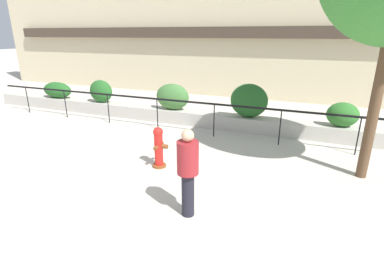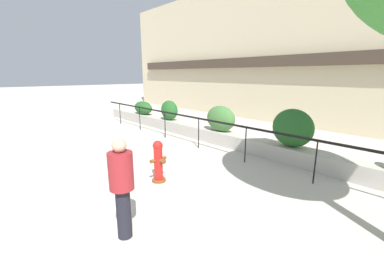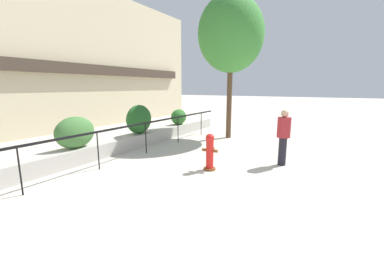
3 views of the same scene
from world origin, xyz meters
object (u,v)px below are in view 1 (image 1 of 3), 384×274
object	(u,v)px
hedge_bush_1	(101,91)
hedge_bush_3	(249,101)
hedge_bush_2	(172,97)
hedge_bush_4	(343,115)
pedestrian	(188,168)
hedge_bush_0	(57,90)
fire_hydrant	(159,147)

from	to	relation	value
hedge_bush_1	hedge_bush_3	bearing A→B (deg)	0.00
hedge_bush_2	hedge_bush_4	world-z (taller)	hedge_bush_2
hedge_bush_1	hedge_bush_3	distance (m)	6.37
hedge_bush_1	hedge_bush_2	world-z (taller)	hedge_bush_2
hedge_bush_4	pedestrian	world-z (taller)	pedestrian
hedge_bush_1	pedestrian	world-z (taller)	pedestrian
hedge_bush_1	hedge_bush_4	bearing A→B (deg)	0.00
hedge_bush_0	hedge_bush_2	world-z (taller)	hedge_bush_2
hedge_bush_0	hedge_bush_4	xyz separation A→B (m)	(11.83, 0.00, 0.03)
hedge_bush_3	hedge_bush_4	xyz separation A→B (m)	(2.99, 0.00, -0.20)
hedge_bush_1	hedge_bush_2	size ratio (longest dim) A/B	0.78
pedestrian	hedge_bush_3	bearing A→B (deg)	91.10
hedge_bush_0	hedge_bush_2	distance (m)	5.87
hedge_bush_1	hedge_bush_3	size ratio (longest dim) A/B	0.80
hedge_bush_0	hedge_bush_2	bearing A→B (deg)	0.00
hedge_bush_1	fire_hydrant	distance (m)	6.33
hedge_bush_0	fire_hydrant	xyz separation A→B (m)	(7.39, -3.96, -0.31)
hedge_bush_2	fire_hydrant	size ratio (longest dim) A/B	1.25
hedge_bush_0	hedge_bush_3	bearing A→B (deg)	0.00
hedge_bush_2	hedge_bush_4	xyz separation A→B (m)	(5.97, 0.00, -0.11)
hedge_bush_2	hedge_bush_1	bearing A→B (deg)	180.00
hedge_bush_1	hedge_bush_4	size ratio (longest dim) A/B	1.10
hedge_bush_0	pedestrian	xyz separation A→B (m)	(8.95, -5.70, 0.13)
hedge_bush_2	fire_hydrant	world-z (taller)	hedge_bush_2
hedge_bush_2	hedge_bush_4	size ratio (longest dim) A/B	1.40
hedge_bush_1	hedge_bush_2	bearing A→B (deg)	0.00
hedge_bush_4	hedge_bush_1	bearing A→B (deg)	180.00
hedge_bush_0	fire_hydrant	bearing A→B (deg)	-28.19
fire_hydrant	hedge_bush_0	bearing A→B (deg)	151.81
hedge_bush_0	hedge_bush_1	size ratio (longest dim) A/B	1.42
hedge_bush_4	pedestrian	bearing A→B (deg)	-116.84
hedge_bush_0	hedge_bush_4	size ratio (longest dim) A/B	1.56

